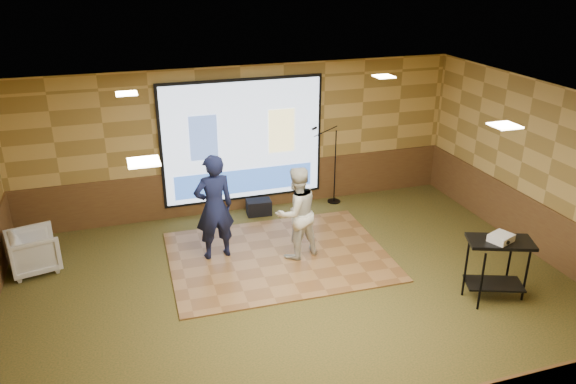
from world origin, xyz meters
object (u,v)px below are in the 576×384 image
object	(u,v)px
banquet_chair	(34,251)
duffel_bag	(259,207)
av_table	(498,258)
projector_screen	(243,142)
dance_floor	(279,256)
mic_stand	(332,181)
player_left	(214,207)
projector	(501,238)
player_right	(296,213)

from	to	relation	value
banquet_chair	duffel_bag	world-z (taller)	banquet_chair
av_table	banquet_chair	world-z (taller)	av_table
projector_screen	dance_floor	world-z (taller)	projector_screen
mic_stand	banquet_chair	bearing A→B (deg)	-162.98
player_left	banquet_chair	bearing A→B (deg)	-15.93
mic_stand	projector	bearing A→B (deg)	-70.90
av_table	duffel_bag	world-z (taller)	av_table
dance_floor	av_table	world-z (taller)	av_table
projector_screen	player_left	xyz separation A→B (m)	(-0.98, -1.85, -0.51)
mic_stand	banquet_chair	distance (m)	5.95
player_left	duffel_bag	world-z (taller)	player_left
av_table	mic_stand	world-z (taller)	mic_stand
dance_floor	banquet_chair	size ratio (longest dim) A/B	4.86
dance_floor	projector_screen	bearing A→B (deg)	91.83
projector	av_table	bearing A→B (deg)	20.93
dance_floor	mic_stand	distance (m)	2.70
dance_floor	av_table	xyz separation A→B (m)	(2.79, -2.26, 0.70)
dance_floor	mic_stand	world-z (taller)	mic_stand
duffel_bag	projector_screen	bearing A→B (deg)	122.50
projector	player_right	bearing A→B (deg)	116.84
projector_screen	projector	world-z (taller)	projector_screen
player_left	av_table	distance (m)	4.64
dance_floor	mic_stand	size ratio (longest dim) A/B	2.18
dance_floor	projector	distance (m)	3.74
banquet_chair	duffel_bag	distance (m)	4.31
av_table	duffel_bag	xyz separation A→B (m)	(-2.65, 4.11, -0.55)
mic_stand	duffel_bag	world-z (taller)	mic_stand
projector	mic_stand	bearing A→B (deg)	81.35
dance_floor	banquet_chair	world-z (taller)	banquet_chair
dance_floor	banquet_chair	distance (m)	4.14
projector_screen	dance_floor	distance (m)	2.62
player_right	projector	bearing A→B (deg)	123.38
mic_stand	banquet_chair	world-z (taller)	mic_stand
av_table	mic_stand	xyz separation A→B (m)	(-0.99, 4.21, -0.22)
player_left	banquet_chair	distance (m)	3.10
dance_floor	duffel_bag	size ratio (longest dim) A/B	7.66
dance_floor	projector	size ratio (longest dim) A/B	11.39
projector	duffel_bag	xyz separation A→B (m)	(-2.63, 4.13, -0.90)
projector	mic_stand	world-z (taller)	mic_stand
projector_screen	av_table	distance (m)	5.33
projector_screen	mic_stand	world-z (taller)	projector_screen
projector	mic_stand	xyz separation A→B (m)	(-0.97, 4.24, -0.56)
player_right	projector	size ratio (longest dim) A/B	4.98
mic_stand	player_right	bearing A→B (deg)	-120.12
dance_floor	av_table	size ratio (longest dim) A/B	3.78
projector_screen	av_table	size ratio (longest dim) A/B	3.31
dance_floor	mic_stand	xyz separation A→B (m)	(1.80, 1.96, 0.48)
player_left	av_table	world-z (taller)	player_left
projector	dance_floor	bearing A→B (deg)	119.00
projector_screen	player_right	size ratio (longest dim) A/B	2.00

